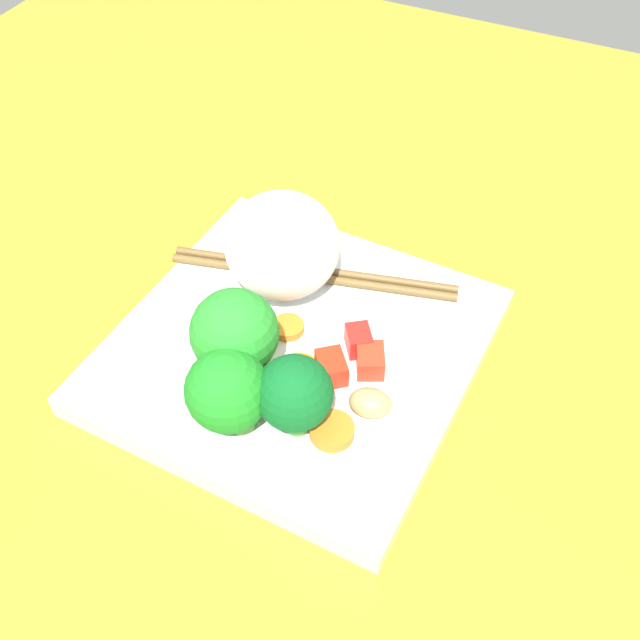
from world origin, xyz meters
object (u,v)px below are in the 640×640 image
broccoli_floret_2 (235,334)px  carrot_slice_1 (288,327)px  square_plate (296,350)px  rice_mound (282,245)px  chopstick_pair (313,273)px

broccoli_floret_2 → carrot_slice_1: (4.86, -1.16, -3.68)cm
square_plate → rice_mound: 7.52cm
square_plate → broccoli_floret_2: (-4.15, 2.10, 4.89)cm
broccoli_floret_2 → carrot_slice_1: broccoli_floret_2 is taller
rice_mound → carrot_slice_1: 5.91cm
broccoli_floret_2 → chopstick_pair: broccoli_floret_2 is taller
square_plate → carrot_slice_1: bearing=53.1°
broccoli_floret_2 → square_plate: bearing=-26.9°
broccoli_floret_2 → chopstick_pair: (10.48, -0.37, -3.68)cm
carrot_slice_1 → square_plate: bearing=-126.9°
broccoli_floret_2 → chopstick_pair: 11.12cm
square_plate → chopstick_pair: bearing=15.3°
rice_mound → chopstick_pair: 4.00cm
chopstick_pair → broccoli_floret_2: bearing=74.0°
square_plate → chopstick_pair: (6.34, 1.73, 1.21)cm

